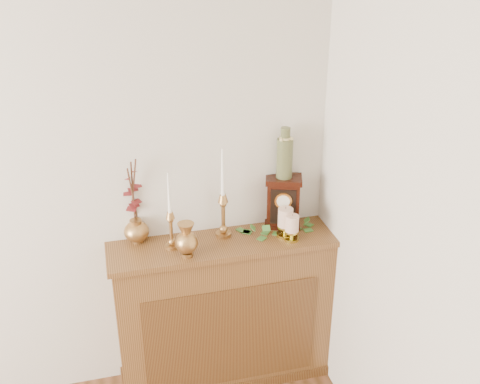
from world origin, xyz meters
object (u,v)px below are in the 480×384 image
object	(u,v)px
ginger_jar	(134,202)
ceramic_vase	(285,155)
mantel_clock	(283,202)
candlestick_left	(171,224)
bud_vase	(186,240)
candlestick_center	(223,209)

from	to	relation	value
ginger_jar	ceramic_vase	distance (m)	0.84
mantel_clock	ceramic_vase	bearing A→B (deg)	90.00
candlestick_left	ginger_jar	distance (m)	0.24
candlestick_left	bud_vase	distance (m)	0.13
ginger_jar	candlestick_left	bearing A→B (deg)	-39.91
bud_vase	ginger_jar	world-z (taller)	ginger_jar
bud_vase	candlestick_left	bearing A→B (deg)	121.47
bud_vase	ceramic_vase	world-z (taller)	ceramic_vase
candlestick_left	ginger_jar	size ratio (longest dim) A/B	0.87
candlestick_center	ginger_jar	bearing A→B (deg)	168.99
candlestick_center	mantel_clock	world-z (taller)	candlestick_center
mantel_clock	ceramic_vase	xyz separation A→B (m)	(0.00, 0.00, 0.28)
candlestick_center	ceramic_vase	size ratio (longest dim) A/B	1.79
ceramic_vase	bud_vase	bearing A→B (deg)	-161.22
ceramic_vase	candlestick_left	bearing A→B (deg)	-171.63
candlestick_center	ginger_jar	distance (m)	0.47
candlestick_left	ginger_jar	world-z (taller)	ginger_jar
candlestick_center	bud_vase	xyz separation A→B (m)	(-0.23, -0.16, -0.07)
candlestick_center	ginger_jar	xyz separation A→B (m)	(-0.46, 0.09, 0.05)
bud_vase	ceramic_vase	size ratio (longest dim) A/B	0.67
candlestick_left	candlestick_center	xyz separation A→B (m)	(0.29, 0.05, 0.03)
bud_vase	ginger_jar	xyz separation A→B (m)	(-0.23, 0.24, 0.13)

